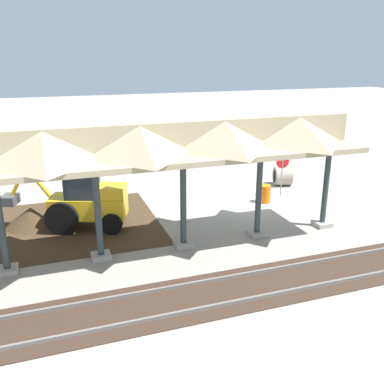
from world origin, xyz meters
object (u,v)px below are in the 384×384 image
object	(u,v)px
backhoe	(85,200)
traffic_barrel	(265,194)
stop_sign	(282,166)
concrete_pipe	(283,176)

from	to	relation	value
backhoe	traffic_barrel	world-z (taller)	backhoe
stop_sign	backhoe	bearing A→B (deg)	6.13
concrete_pipe	traffic_barrel	xyz separation A→B (m)	(2.39, 2.31, -0.09)
stop_sign	concrete_pipe	size ratio (longest dim) A/B	1.72
backhoe	traffic_barrel	distance (m)	8.96
backhoe	concrete_pipe	xyz separation A→B (m)	(-11.30, -2.70, -0.72)
stop_sign	traffic_barrel	bearing A→B (deg)	27.73
stop_sign	traffic_barrel	world-z (taller)	stop_sign
stop_sign	concrete_pipe	xyz separation A→B (m)	(-1.04, -1.60, -1.08)
concrete_pipe	backhoe	bearing A→B (deg)	13.45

